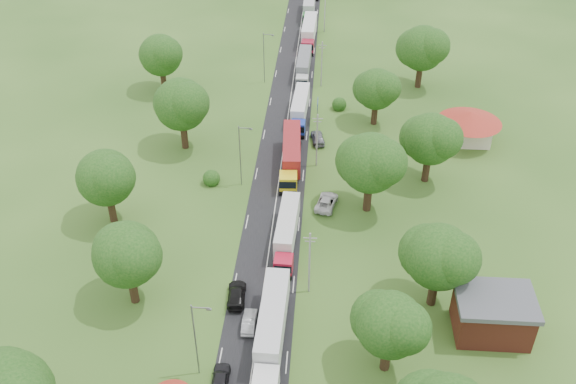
# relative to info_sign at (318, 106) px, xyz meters

# --- Properties ---
(ground) EXTENTS (260.00, 260.00, 0.00)m
(ground) POSITION_rel_info_sign_xyz_m (-5.20, -35.00, -3.00)
(ground) COLOR #2A4D19
(ground) RESTS_ON ground
(road) EXTENTS (8.00, 200.00, 0.04)m
(road) POSITION_rel_info_sign_xyz_m (-5.20, -15.00, -3.00)
(road) COLOR black
(road) RESTS_ON ground
(info_sign) EXTENTS (0.12, 3.10, 4.10)m
(info_sign) POSITION_rel_info_sign_xyz_m (0.00, 0.00, 0.00)
(info_sign) COLOR slate
(info_sign) RESTS_ON ground
(pole_1) EXTENTS (1.60, 0.24, 9.00)m
(pole_1) POSITION_rel_info_sign_xyz_m (0.30, -42.00, 1.68)
(pole_1) COLOR gray
(pole_1) RESTS_ON ground
(pole_2) EXTENTS (1.60, 0.24, 9.00)m
(pole_2) POSITION_rel_info_sign_xyz_m (0.30, -14.00, 1.68)
(pole_2) COLOR gray
(pole_2) RESTS_ON ground
(pole_3) EXTENTS (1.60, 0.24, 9.00)m
(pole_3) POSITION_rel_info_sign_xyz_m (0.30, 14.00, 1.68)
(pole_3) COLOR gray
(pole_3) RESTS_ON ground
(pole_4) EXTENTS (1.60, 0.24, 9.00)m
(pole_4) POSITION_rel_info_sign_xyz_m (0.30, 42.00, 1.68)
(pole_4) COLOR gray
(pole_4) RESTS_ON ground
(lamp_0) EXTENTS (2.03, 0.22, 10.00)m
(lamp_0) POSITION_rel_info_sign_xyz_m (-10.55, -55.00, 2.55)
(lamp_0) COLOR slate
(lamp_0) RESTS_ON ground
(lamp_1) EXTENTS (2.03, 0.22, 10.00)m
(lamp_1) POSITION_rel_info_sign_xyz_m (-10.55, -20.00, 2.55)
(lamp_1) COLOR slate
(lamp_1) RESTS_ON ground
(lamp_2) EXTENTS (2.03, 0.22, 10.00)m
(lamp_2) POSITION_rel_info_sign_xyz_m (-10.55, 15.00, 2.55)
(lamp_2) COLOR slate
(lamp_2) RESTS_ON ground
(tree_2) EXTENTS (8.00, 8.00, 10.10)m
(tree_2) POSITION_rel_info_sign_xyz_m (8.79, -52.86, 3.59)
(tree_2) COLOR #382616
(tree_2) RESTS_ON ground
(tree_3) EXTENTS (8.80, 8.80, 11.07)m
(tree_3) POSITION_rel_info_sign_xyz_m (14.79, -42.84, 4.22)
(tree_3) COLOR #382616
(tree_3) RESTS_ON ground
(tree_4) EXTENTS (9.60, 9.60, 12.05)m
(tree_4) POSITION_rel_info_sign_xyz_m (7.79, -24.83, 4.85)
(tree_4) COLOR #382616
(tree_4) RESTS_ON ground
(tree_5) EXTENTS (8.80, 8.80, 11.07)m
(tree_5) POSITION_rel_info_sign_xyz_m (16.79, -16.84, 4.22)
(tree_5) COLOR #382616
(tree_5) RESTS_ON ground
(tree_6) EXTENTS (8.00, 8.00, 10.10)m
(tree_6) POSITION_rel_info_sign_xyz_m (9.79, 0.14, 3.59)
(tree_6) COLOR #382616
(tree_6) RESTS_ON ground
(tree_7) EXTENTS (9.60, 9.60, 12.05)m
(tree_7) POSITION_rel_info_sign_xyz_m (18.79, 15.17, 4.85)
(tree_7) COLOR #382616
(tree_7) RESTS_ON ground
(tree_10) EXTENTS (8.80, 8.80, 11.07)m
(tree_10) POSITION_rel_info_sign_xyz_m (-20.21, -44.84, 4.22)
(tree_10) COLOR #382616
(tree_10) RESTS_ON ground
(tree_11) EXTENTS (8.80, 8.80, 11.07)m
(tree_11) POSITION_rel_info_sign_xyz_m (-27.21, -29.84, 4.22)
(tree_11) COLOR #382616
(tree_11) RESTS_ON ground
(tree_12) EXTENTS (9.60, 9.60, 12.05)m
(tree_12) POSITION_rel_info_sign_xyz_m (-21.21, -9.83, 4.85)
(tree_12) COLOR #382616
(tree_12) RESTS_ON ground
(tree_13) EXTENTS (8.80, 8.80, 11.07)m
(tree_13) POSITION_rel_info_sign_xyz_m (-29.21, 10.16, 4.22)
(tree_13) COLOR #382616
(tree_13) RESTS_ON ground
(house_brick) EXTENTS (8.60, 6.60, 5.20)m
(house_brick) POSITION_rel_info_sign_xyz_m (20.80, -47.00, -0.35)
(house_brick) COLOR maroon
(house_brick) RESTS_ON ground
(house_cream) EXTENTS (10.08, 10.08, 5.80)m
(house_cream) POSITION_rel_info_sign_xyz_m (24.80, -5.00, 0.64)
(house_cream) COLOR beige
(house_cream) RESTS_ON ground
(truck_0) EXTENTS (2.97, 15.73, 4.35)m
(truck_0) POSITION_rel_info_sign_xyz_m (-3.40, -50.38, -0.69)
(truck_0) COLOR silver
(truck_0) RESTS_ON ground
(truck_1) EXTENTS (2.81, 13.82, 3.82)m
(truck_1) POSITION_rel_info_sign_xyz_m (-2.97, -33.29, -0.98)
(truck_1) COLOR #B1142D
(truck_1) RESTS_ON ground
(truck_2) EXTENTS (3.37, 15.60, 4.31)m
(truck_2) POSITION_rel_info_sign_xyz_m (-3.58, -14.70, -0.72)
(truck_2) COLOR gold
(truck_2) RESTS_ON ground
(truck_3) EXTENTS (2.86, 13.95, 3.86)m
(truck_3) POSITION_rel_info_sign_xyz_m (-3.06, 0.92, -0.96)
(truck_3) COLOR #1A339E
(truck_3) RESTS_ON ground
(truck_4) EXTENTS (2.57, 13.84, 3.83)m
(truck_4) POSITION_rel_info_sign_xyz_m (-3.29, 18.47, -0.97)
(truck_4) COLOR #BBBBBB
(truck_4) RESTS_ON ground
(truck_5) EXTENTS (3.03, 15.64, 4.33)m
(truck_5) POSITION_rel_info_sign_xyz_m (-2.94, 35.70, -0.71)
(truck_5) COLOR maroon
(truck_5) RESTS_ON ground
(truck_6) EXTENTS (2.54, 14.80, 4.10)m
(truck_6) POSITION_rel_info_sign_xyz_m (-3.60, 52.02, -0.82)
(truck_6) COLOR #25642B
(truck_6) RESTS_ON ground
(car_lane_front) EXTENTS (2.00, 4.55, 1.53)m
(car_lane_front) POSITION_rel_info_sign_xyz_m (-8.20, -56.31, -2.24)
(car_lane_front) COLOR black
(car_lane_front) RESTS_ON ground
(car_lane_mid) EXTENTS (1.48, 4.16, 1.37)m
(car_lane_mid) POSITION_rel_info_sign_xyz_m (-6.20, -48.05, -2.32)
(car_lane_mid) COLOR #96989E
(car_lane_mid) RESTS_ON ground
(car_lane_rear) EXTENTS (2.44, 5.32, 1.51)m
(car_lane_rear) POSITION_rel_info_sign_xyz_m (-8.20, -43.92, -2.25)
(car_lane_rear) COLOR black
(car_lane_rear) RESTS_ON ground
(car_verge_near) EXTENTS (3.68, 5.89, 1.52)m
(car_verge_near) POSITION_rel_info_sign_xyz_m (2.09, -24.61, -2.24)
(car_verge_near) COLOR silver
(car_verge_near) RESTS_ON ground
(car_verge_far) EXTENTS (2.73, 5.08, 1.64)m
(car_verge_far) POSITION_rel_info_sign_xyz_m (0.30, -6.82, -2.18)
(car_verge_far) COLOR slate
(car_verge_far) RESTS_ON ground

